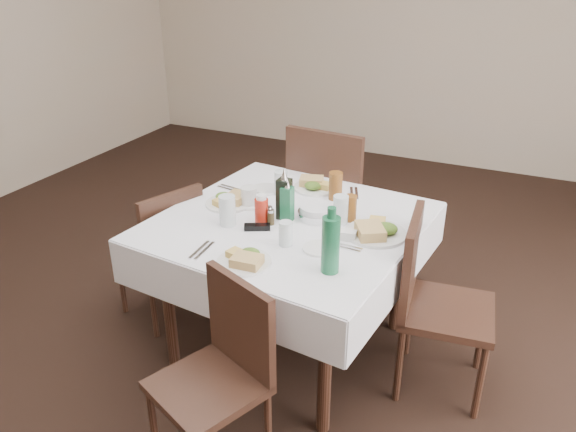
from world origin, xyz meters
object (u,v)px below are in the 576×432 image
object	(u,v)px
chair_south	(223,364)
ketchup_bottle	(261,210)
chair_west	(166,247)
coffee_mug	(250,197)
water_n	(281,183)
oil_cruet_dark	(284,197)
chair_north	(331,195)
chair_east	(430,294)
bread_basket	(317,212)
oil_cruet_green	(287,203)
water_w	(227,210)
green_bottle	(331,244)
water_e	(341,209)
water_s	(286,234)
dining_table	(289,235)

from	to	relation	value
chair_south	ketchup_bottle	distance (m)	0.80
chair_west	coffee_mug	world-z (taller)	coffee_mug
water_n	oil_cruet_dark	size ratio (longest dim) A/B	0.51
chair_north	coffee_mug	xyz separation A→B (m)	(-0.20, -0.68, 0.22)
chair_east	bread_basket	bearing A→B (deg)	174.73
oil_cruet_dark	oil_cruet_green	xyz separation A→B (m)	(0.03, -0.02, -0.02)
chair_south	water_w	distance (m)	0.77
chair_east	water_n	xyz separation A→B (m)	(-0.89, 0.24, 0.32)
chair_north	chair_south	size ratio (longest dim) A/B	1.25
chair_north	chair_west	world-z (taller)	chair_north
water_w	chair_south	bearing A→B (deg)	-62.53
chair_south	ketchup_bottle	xyz separation A→B (m)	(-0.17, 0.69, 0.36)
chair_north	green_bottle	xyz separation A→B (m)	(0.42, -1.13, 0.30)
chair_east	green_bottle	xyz separation A→B (m)	(-0.36, -0.40, 0.38)
water_w	chair_north	bearing A→B (deg)	78.41
chair_south	chair_north	bearing A→B (deg)	94.58
chair_south	water_e	size ratio (longest dim) A/B	5.98
chair_north	chair_east	bearing A→B (deg)	-43.03
water_w	chair_east	bearing A→B (deg)	11.54
chair_north	oil_cruet_green	bearing A→B (deg)	-85.94
chair_east	oil_cruet_dark	bearing A→B (deg)	-178.60
water_e	bread_basket	distance (m)	0.13
chair_west	water_s	size ratio (longest dim) A/B	7.24
water_e	oil_cruet_green	distance (m)	0.26
chair_east	oil_cruet_dark	world-z (taller)	oil_cruet_dark
chair_south	water_s	distance (m)	0.63
ketchup_bottle	oil_cruet_dark	bearing A→B (deg)	47.98
chair_north	green_bottle	distance (m)	1.24
chair_east	ketchup_bottle	world-z (taller)	ketchup_bottle
chair_north	water_w	world-z (taller)	chair_north
chair_east	bread_basket	world-z (taller)	chair_east
water_w	coffee_mug	world-z (taller)	water_w
bread_basket	oil_cruet_dark	distance (m)	0.18
bread_basket	coffee_mug	world-z (taller)	coffee_mug
chair_west	oil_cruet_dark	world-z (taller)	oil_cruet_dark
chair_west	coffee_mug	bearing A→B (deg)	15.22
dining_table	water_w	bearing A→B (deg)	-145.60
oil_cruet_dark	ketchup_bottle	size ratio (longest dim) A/B	1.82
water_n	water_e	distance (m)	0.45
water_s	oil_cruet_dark	size ratio (longest dim) A/B	0.43
water_n	bread_basket	distance (m)	0.34
dining_table	chair_east	size ratio (longest dim) A/B	1.51
water_s	ketchup_bottle	distance (m)	0.26
dining_table	water_w	world-z (taller)	water_w
oil_cruet_dark	oil_cruet_green	size ratio (longest dim) A/B	1.16
water_s	ketchup_bottle	bearing A→B (deg)	141.70
chair_west	bread_basket	size ratio (longest dim) A/B	4.36
chair_east	oil_cruet_dark	xyz separation A→B (m)	(-0.75, -0.02, 0.37)
dining_table	chair_east	xyz separation A→B (m)	(0.72, 0.03, -0.17)
chair_east	green_bottle	world-z (taller)	green_bottle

